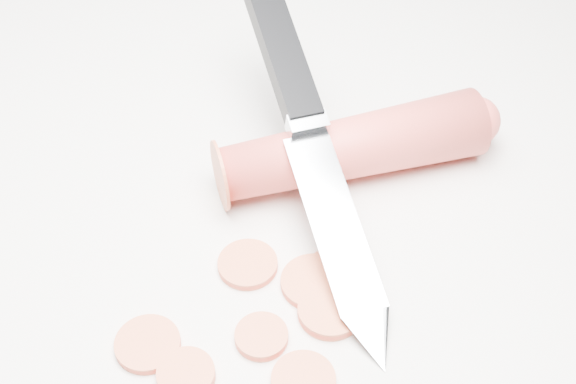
% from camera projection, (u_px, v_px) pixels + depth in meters
% --- Properties ---
extents(ground, '(2.40, 2.40, 0.00)m').
position_uv_depth(ground, '(307.00, 271.00, 0.48)').
color(ground, silver).
rests_on(ground, ground).
extents(carrot, '(0.15, 0.15, 0.04)m').
position_uv_depth(carrot, '(352.00, 147.00, 0.52)').
color(carrot, '#D83C35').
rests_on(carrot, ground).
extents(carrot_slice_0, '(0.04, 0.04, 0.01)m').
position_uv_depth(carrot_slice_0, '(248.00, 264.00, 0.48)').
color(carrot_slice_0, '#D15832').
rests_on(carrot_slice_0, ground).
extents(carrot_slice_1, '(0.04, 0.04, 0.01)m').
position_uv_depth(carrot_slice_1, '(148.00, 344.00, 0.44)').
color(carrot_slice_1, '#D15832').
rests_on(carrot_slice_1, ground).
extents(carrot_slice_2, '(0.04, 0.04, 0.01)m').
position_uv_depth(carrot_slice_2, '(314.00, 282.00, 0.47)').
color(carrot_slice_2, '#D15832').
rests_on(carrot_slice_2, ground).
extents(carrot_slice_4, '(0.04, 0.04, 0.01)m').
position_uv_depth(carrot_slice_4, '(330.00, 311.00, 0.45)').
color(carrot_slice_4, '#D15832').
rests_on(carrot_slice_4, ground).
extents(carrot_slice_5, '(0.03, 0.03, 0.01)m').
position_uv_depth(carrot_slice_5, '(333.00, 271.00, 0.47)').
color(carrot_slice_5, '#D15832').
rests_on(carrot_slice_5, ground).
extents(carrot_slice_6, '(0.03, 0.03, 0.01)m').
position_uv_depth(carrot_slice_6, '(261.00, 336.00, 0.44)').
color(carrot_slice_6, '#D15832').
rests_on(carrot_slice_6, ground).
extents(carrot_slice_7, '(0.03, 0.03, 0.01)m').
position_uv_depth(carrot_slice_7, '(186.00, 375.00, 0.43)').
color(carrot_slice_7, '#D15832').
rests_on(carrot_slice_7, ground).
extents(carrot_slice_8, '(0.03, 0.03, 0.01)m').
position_uv_depth(carrot_slice_8, '(303.00, 381.00, 0.42)').
color(carrot_slice_8, '#D15832').
rests_on(carrot_slice_8, ground).
extents(kitchen_knife, '(0.21, 0.22, 0.09)m').
position_uv_depth(kitchen_knife, '(315.00, 144.00, 0.49)').
color(kitchen_knife, silver).
rests_on(kitchen_knife, ground).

